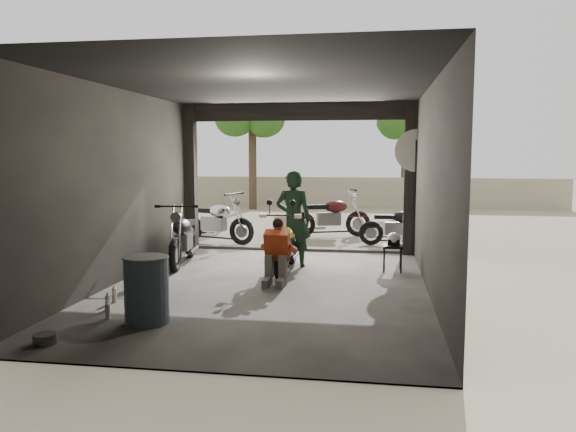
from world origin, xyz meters
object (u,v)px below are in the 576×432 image
(outside_bike_a, at_px, (216,218))
(outside_bike_c, at_px, (399,223))
(main_bike, at_px, (286,241))
(left_bike, at_px, (183,234))
(outside_bike_b, at_px, (331,213))
(rider, at_px, (293,219))
(mechanic, at_px, (276,254))
(sign_post, at_px, (416,170))
(oil_drum, at_px, (147,291))
(stool, at_px, (393,249))
(helmet, at_px, (394,239))

(outside_bike_a, xyz_separation_m, outside_bike_c, (4.31, 0.29, -0.08))
(main_bike, distance_m, left_bike, 2.07)
(outside_bike_b, distance_m, rider, 3.96)
(main_bike, height_order, mechanic, main_bike)
(main_bike, relative_size, left_bike, 0.94)
(mechanic, bearing_deg, main_bike, 91.90)
(sign_post, bearing_deg, oil_drum, -147.20)
(left_bike, relative_size, mechanic, 1.71)
(outside_bike_b, xyz_separation_m, rider, (-0.39, -3.93, 0.29))
(main_bike, xyz_separation_m, mechanic, (0.01, -1.11, -0.04))
(main_bike, distance_m, oil_drum, 3.64)
(stool, bearing_deg, mechanic, -145.37)
(sign_post, bearing_deg, outside_bike_b, 105.54)
(mechanic, bearing_deg, outside_bike_b, 86.39)
(rider, relative_size, oil_drum, 2.13)
(mechanic, relative_size, oil_drum, 1.22)
(main_bike, bearing_deg, rider, 80.56)
(sign_post, bearing_deg, left_bike, 176.95)
(outside_bike_a, distance_m, helmet, 4.92)
(outside_bike_b, xyz_separation_m, oil_drum, (-1.68, -7.76, -0.20))
(outside_bike_a, height_order, sign_post, sign_post)
(left_bike, xyz_separation_m, mechanic, (2.06, -1.39, -0.08))
(left_bike, distance_m, sign_post, 4.89)
(outside_bike_c, relative_size, rider, 0.87)
(main_bike, bearing_deg, left_bike, 173.82)
(left_bike, height_order, outside_bike_a, outside_bike_a)
(outside_bike_b, xyz_separation_m, helmet, (1.47, -4.10, -0.02))
(outside_bike_c, relative_size, sign_post, 0.60)
(outside_bike_a, bearing_deg, outside_bike_b, -44.62)
(outside_bike_c, height_order, stool, outside_bike_c)
(outside_bike_c, bearing_deg, outside_bike_a, 90.98)
(mechanic, bearing_deg, helmet, 36.14)
(mechanic, distance_m, stool, 2.31)
(outside_bike_a, distance_m, outside_bike_b, 2.99)
(outside_bike_c, distance_m, helmet, 3.00)
(mechanic, distance_m, oil_drum, 2.63)
(main_bike, xyz_separation_m, helmet, (1.93, 0.23, 0.05))
(left_bike, distance_m, mechanic, 2.49)
(outside_bike_a, bearing_deg, rider, -120.84)
(outside_bike_c, bearing_deg, sign_post, -171.44)
(main_bike, bearing_deg, sign_post, 39.65)
(mechanic, bearing_deg, outside_bike_a, 119.56)
(left_bike, height_order, outside_bike_b, outside_bike_b)
(rider, height_order, stool, rider)
(outside_bike_c, bearing_deg, outside_bike_b, 53.66)
(outside_bike_a, distance_m, rider, 3.41)
(outside_bike_c, bearing_deg, helmet, 173.29)
(rider, height_order, mechanic, rider)
(left_bike, bearing_deg, rider, -4.65)
(rider, relative_size, stool, 3.69)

